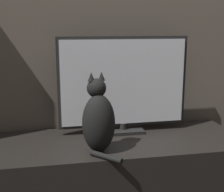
{
  "coord_description": "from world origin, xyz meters",
  "views": [
    {
      "loc": [
        -0.35,
        -0.76,
        1.07
      ],
      "look_at": [
        -0.04,
        0.9,
        0.68
      ],
      "focal_mm": 50.0,
      "sensor_mm": 36.0,
      "label": 1
    }
  ],
  "objects": [
    {
      "name": "tv_stand",
      "position": [
        0.0,
        0.91,
        0.21
      ],
      "size": [
        1.46,
        0.54,
        0.42
      ],
      "color": "black",
      "rests_on": "ground_plane"
    },
    {
      "name": "tv",
      "position": [
        0.06,
        1.05,
        0.72
      ],
      "size": [
        0.79,
        0.15,
        0.59
      ],
      "color": "black",
      "rests_on": "tv_stand"
    },
    {
      "name": "cat",
      "position": [
        -0.13,
        0.77,
        0.59
      ],
      "size": [
        0.2,
        0.28,
        0.42
      ],
      "rotation": [
        0.0,
        0.0,
        0.18
      ],
      "color": "black",
      "rests_on": "tv_stand"
    }
  ]
}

